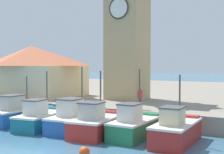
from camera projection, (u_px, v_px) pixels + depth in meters
The scene contains 11 objects.
quay_wharf at pixel (186, 94), 40.71m from camera, with size 120.00×40.00×1.22m, color gray.
fishing_boat_far_left at pixel (20, 113), 24.02m from camera, with size 2.14×5.27×3.59m.
fishing_boat_left_outer at pixel (42, 118), 22.07m from camera, with size 2.61×4.97×4.05m.
fishing_boat_left_inner at pixel (77, 119), 21.39m from camera, with size 2.67×5.44×4.34m.
fishing_boat_mid_left at pixel (97, 124), 19.76m from camera, with size 2.64×4.62×4.10m.
fishing_boat_center at pixel (135, 126), 19.17m from camera, with size 2.00×4.49×4.23m.
fishing_boat_mid_right at pixel (176, 130), 17.68m from camera, with size 2.03×4.61×3.92m.
clock_tower at pixel (127, 27), 29.54m from camera, with size 3.85×3.85×14.55m.
warehouse_left at pixel (31, 70), 33.80m from camera, with size 11.04×7.00×5.31m.
mooring_buoy at pixel (84, 152), 15.15m from camera, with size 0.53×0.53×0.53m, color #E54C19.
dock_worker_near_tower at pixel (140, 98), 22.89m from camera, with size 0.34×0.22×1.62m.
Camera 1 is at (11.63, -11.19, 4.53)m, focal length 50.00 mm.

